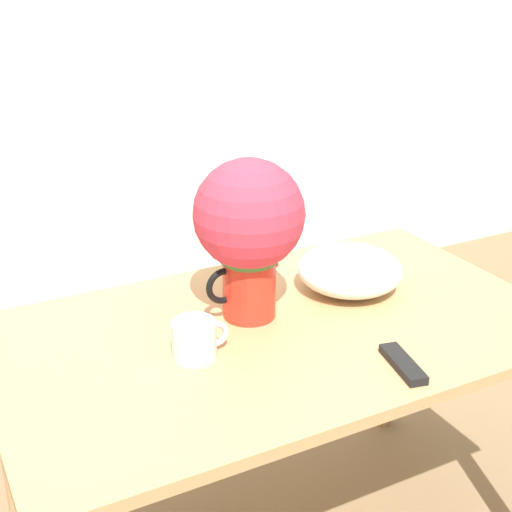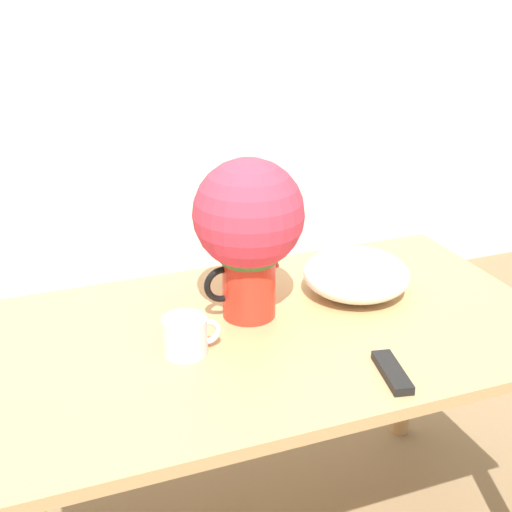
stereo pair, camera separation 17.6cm
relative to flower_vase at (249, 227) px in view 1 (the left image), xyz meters
The scene contains 6 objects.
wall_back 1.53m from the flower_vase, 95.20° to the left, with size 8.00×0.05×2.60m.
table 0.35m from the flower_vase, 66.07° to the right, with size 1.39×0.82×0.73m.
flower_vase is the anchor object (origin of this frame).
coffee_mug 0.31m from the flower_vase, 148.52° to the right, with size 0.14×0.10×0.09m.
white_bowl 0.36m from the flower_vase, ahead, with size 0.29×0.29×0.12m.
remote_control 0.48m from the flower_vase, 63.36° to the right, with size 0.07×0.16×0.02m.
Camera 1 is at (-0.59, -1.25, 1.58)m, focal length 50.00 mm.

